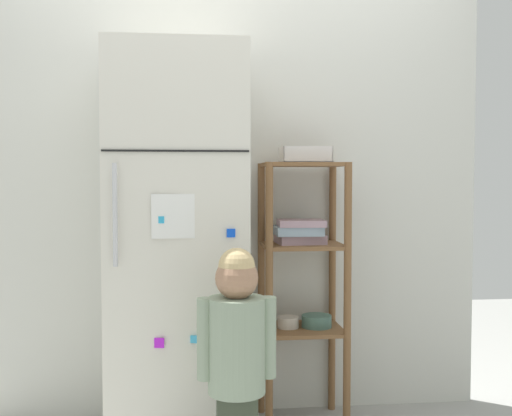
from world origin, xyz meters
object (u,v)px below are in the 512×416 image
pantry_shelf_unit (302,265)px  fruit_bin (308,156)px  refrigerator (178,245)px  child_standing (237,345)px

pantry_shelf_unit → fruit_bin: bearing=37.2°
pantry_shelf_unit → fruit_bin: size_ratio=5.33×
refrigerator → child_standing: size_ratio=1.90×
pantry_shelf_unit → fruit_bin: (0.03, 0.02, 0.53)m
refrigerator → fruit_bin: size_ratio=7.47×
fruit_bin → refrigerator: bearing=-168.0°
fruit_bin → child_standing: bearing=-121.3°
refrigerator → fruit_bin: refrigerator is taller
refrigerator → pantry_shelf_unit: bearing=10.5°
child_standing → fruit_bin: (0.40, 0.66, 0.74)m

